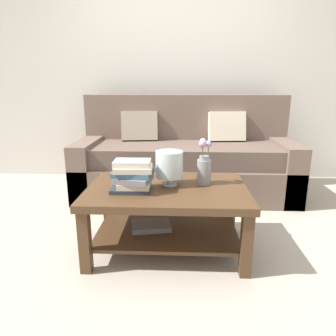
{
  "coord_description": "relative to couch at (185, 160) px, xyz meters",
  "views": [
    {
      "loc": [
        0.08,
        -2.34,
        1.18
      ],
      "look_at": [
        -0.02,
        -0.13,
        0.58
      ],
      "focal_mm": 33.05,
      "sensor_mm": 36.0,
      "label": 1
    }
  ],
  "objects": [
    {
      "name": "coffee_table",
      "position": [
        -0.14,
        -1.25,
        -0.02
      ],
      "size": [
        1.12,
        0.75,
        0.48
      ],
      "color": "#4C331E",
      "rests_on": "ground"
    },
    {
      "name": "ground_plane",
      "position": [
        -0.12,
        -0.97,
        -0.36
      ],
      "size": [
        10.0,
        10.0,
        0.0
      ],
      "primitive_type": "plane",
      "color": "#ADA393"
    },
    {
      "name": "book_stack_main",
      "position": [
        -0.37,
        -1.33,
        0.21
      ],
      "size": [
        0.28,
        0.25,
        0.21
      ],
      "color": "#2D333D",
      "rests_on": "coffee_table"
    },
    {
      "name": "couch",
      "position": [
        0.0,
        0.0,
        0.0
      ],
      "size": [
        2.29,
        0.9,
        1.06
      ],
      "color": "brown",
      "rests_on": "ground"
    },
    {
      "name": "glass_hurricane_vase",
      "position": [
        -0.13,
        -1.2,
        0.26
      ],
      "size": [
        0.2,
        0.2,
        0.25
      ],
      "color": "silver",
      "rests_on": "coffee_table"
    },
    {
      "name": "flower_pitcher",
      "position": [
        0.12,
        -1.16,
        0.24
      ],
      "size": [
        0.1,
        0.11,
        0.33
      ],
      "color": "gray",
      "rests_on": "coffee_table"
    },
    {
      "name": "back_wall",
      "position": [
        -0.12,
        0.68,
        0.99
      ],
      "size": [
        6.4,
        0.12,
        2.7
      ],
      "primitive_type": "cube",
      "color": "beige",
      "rests_on": "ground"
    }
  ]
}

